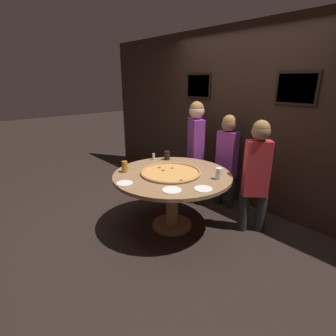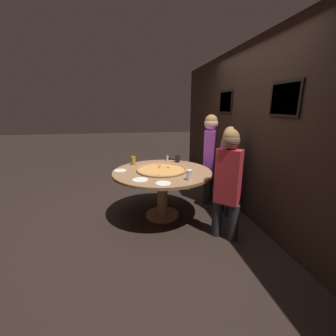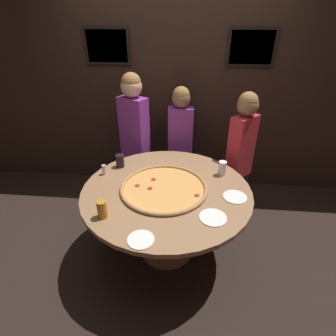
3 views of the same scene
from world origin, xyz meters
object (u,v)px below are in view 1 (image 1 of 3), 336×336
at_px(white_plate_near_front, 203,189).
at_px(white_plate_right_side, 172,190).
at_px(drink_cup_near_left, 167,155).
at_px(drink_cup_centre_back, 125,167).
at_px(dining_table, 172,184).
at_px(diner_far_left, 227,156).
at_px(giant_pizza, 171,172).
at_px(drink_cup_near_right, 219,174).
at_px(condiment_shaker, 154,157).
at_px(diner_centre_back, 257,171).
at_px(diner_side_right, 196,145).
at_px(white_plate_far_back, 125,183).

bearing_deg(white_plate_near_front, white_plate_right_side, -125.33).
height_order(drink_cup_near_left, drink_cup_centre_back, drink_cup_centre_back).
height_order(dining_table, diner_far_left, diner_far_left).
bearing_deg(white_plate_right_side, giant_pizza, 139.68).
height_order(drink_cup_near_right, white_plate_near_front, drink_cup_near_right).
height_order(drink_cup_centre_back, white_plate_right_side, drink_cup_centre_back).
distance_m(condiment_shaker, diner_centre_back, 1.44).
bearing_deg(dining_table, diner_far_left, 86.44).
height_order(dining_table, diner_side_right, diner_side_right).
xyz_separation_m(diner_far_left, diner_side_right, (-0.53, -0.11, 0.09)).
bearing_deg(diner_far_left, condiment_shaker, 47.46).
bearing_deg(drink_cup_near_left, drink_cup_near_right, -3.51).
height_order(white_plate_far_back, diner_far_left, diner_far_left).
bearing_deg(white_plate_right_side, white_plate_far_back, -151.29).
distance_m(white_plate_far_back, condiment_shaker, 0.95).
bearing_deg(diner_centre_back, diner_side_right, -55.28).
height_order(dining_table, drink_cup_near_right, drink_cup_near_right).
bearing_deg(white_plate_near_front, dining_table, 172.66).
bearing_deg(diner_far_left, giant_pizza, 81.64).
bearing_deg(diner_side_right, white_plate_near_front, 163.63).
xyz_separation_m(white_plate_right_side, diner_side_right, (-0.84, 1.26, 0.13)).
bearing_deg(drink_cup_near_left, white_plate_near_front, -21.24).
height_order(white_plate_right_side, diner_centre_back, diner_centre_back).
xyz_separation_m(drink_cup_centre_back, diner_side_right, (-0.03, 1.32, 0.06)).
bearing_deg(diner_side_right, diner_centre_back, -162.43).
height_order(white_plate_far_back, diner_centre_back, diner_centre_back).
bearing_deg(white_plate_near_front, giant_pizza, 173.54).
height_order(dining_table, giant_pizza, giant_pizza).
bearing_deg(white_plate_near_front, drink_cup_near_left, 158.76).
bearing_deg(condiment_shaker, giant_pizza, -18.09).
height_order(white_plate_near_front, condiment_shaker, condiment_shaker).
bearing_deg(drink_cup_near_left, condiment_shaker, -125.74).
relative_size(drink_cup_near_right, diner_centre_back, 0.10).
height_order(drink_cup_centre_back, white_plate_far_back, drink_cup_centre_back).
xyz_separation_m(diner_side_right, diner_centre_back, (1.19, -0.20, -0.07)).
bearing_deg(dining_table, white_plate_near_front, -7.34).
xyz_separation_m(white_plate_near_front, condiment_shaker, (-1.19, 0.26, 0.05)).
bearing_deg(condiment_shaker, diner_far_left, 51.02).
height_order(giant_pizza, diner_side_right, diner_side_right).
xyz_separation_m(dining_table, drink_cup_near_right, (0.50, 0.28, 0.21)).
relative_size(condiment_shaker, diner_far_left, 0.07).
distance_m(dining_table, white_plate_near_front, 0.60).
distance_m(drink_cup_near_right, white_plate_right_side, 0.65).
bearing_deg(drink_cup_near_right, drink_cup_near_left, 176.49).
xyz_separation_m(drink_cup_near_left, diner_centre_back, (1.23, 0.37, 0.00)).
bearing_deg(giant_pizza, drink_cup_near_left, 143.60).
xyz_separation_m(giant_pizza, diner_far_left, (0.09, 1.02, 0.03)).
distance_m(drink_cup_centre_back, white_plate_near_front, 1.07).
height_order(white_plate_far_back, condiment_shaker, condiment_shaker).
distance_m(white_plate_right_side, diner_side_right, 1.52).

